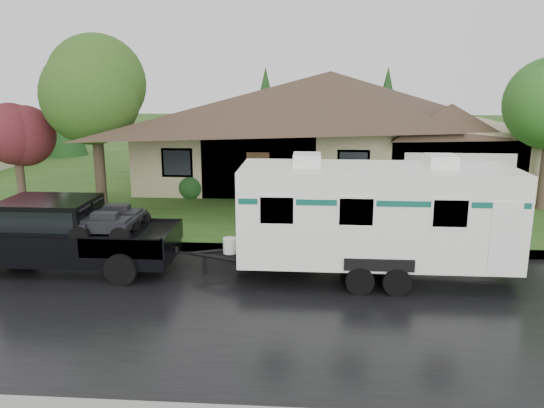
{
  "coord_description": "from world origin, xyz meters",
  "views": [
    {
      "loc": [
        1.05,
        -13.84,
        5.36
      ],
      "look_at": [
        -0.11,
        2.0,
        1.6
      ],
      "focal_mm": 35.0,
      "sensor_mm": 36.0,
      "label": 1
    }
  ],
  "objects": [
    {
      "name": "ground",
      "position": [
        0.0,
        0.0,
        0.0
      ],
      "size": [
        140.0,
        140.0,
        0.0
      ],
      "primitive_type": "plane",
      "color": "#274A17",
      "rests_on": "ground"
    },
    {
      "name": "road",
      "position": [
        0.0,
        -2.0,
        0.01
      ],
      "size": [
        140.0,
        8.0,
        0.01
      ],
      "primitive_type": "cube",
      "color": "black",
      "rests_on": "ground"
    },
    {
      "name": "curb",
      "position": [
        0.0,
        2.25,
        0.07
      ],
      "size": [
        140.0,
        0.5,
        0.15
      ],
      "primitive_type": "cube",
      "color": "gray",
      "rests_on": "ground"
    },
    {
      "name": "lawn",
      "position": [
        0.0,
        15.0,
        0.07
      ],
      "size": [
        140.0,
        26.0,
        0.15
      ],
      "primitive_type": "cube",
      "color": "#274A17",
      "rests_on": "ground"
    },
    {
      "name": "house_main",
      "position": [
        2.29,
        13.84,
        3.59
      ],
      "size": [
        19.44,
        10.8,
        6.9
      ],
      "color": "#998E68",
      "rests_on": "lawn"
    },
    {
      "name": "tree_left_green",
      "position": [
        -7.69,
        7.36,
        4.91
      ],
      "size": [
        4.14,
        4.14,
        6.86
      ],
      "color": "#382B1E",
      "rests_on": "lawn"
    },
    {
      "name": "tree_red",
      "position": [
        -10.85,
        6.82,
        3.14
      ],
      "size": [
        2.61,
        2.61,
        4.32
      ],
      "color": "#382B1E",
      "rests_on": "lawn"
    },
    {
      "name": "shrub_row",
      "position": [
        2.0,
        9.3,
        0.65
      ],
      "size": [
        13.6,
        1.0,
        1.0
      ],
      "color": "#143814",
      "rests_on": "lawn"
    },
    {
      "name": "pickup_truck",
      "position": [
        -6.0,
        0.16,
        1.11
      ],
      "size": [
        6.2,
        2.36,
        2.07
      ],
      "color": "black",
      "rests_on": "ground"
    },
    {
      "name": "travel_trailer",
      "position": [
        2.81,
        0.16,
        1.82
      ],
      "size": [
        7.65,
        2.69,
        3.43
      ],
      "color": "white",
      "rests_on": "ground"
    }
  ]
}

